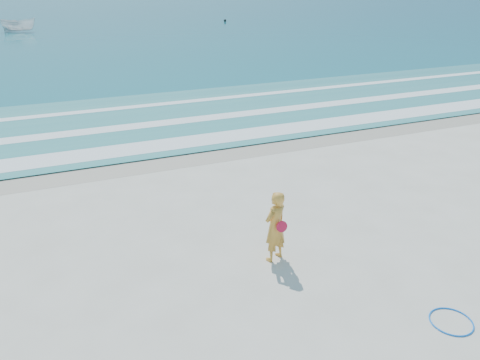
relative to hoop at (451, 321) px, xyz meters
name	(u,v)px	position (x,y,z in m)	size (l,w,h in m)	color
ground	(310,293)	(-2.10, 1.86, -0.02)	(400.00, 400.00, 0.00)	silver
wet_sand	(189,155)	(-2.10, 10.86, -0.01)	(400.00, 2.40, 0.00)	#B2A893
ocean	(58,5)	(-2.10, 106.86, 0.00)	(400.00, 190.00, 0.04)	#19727F
shallow	(158,119)	(-2.10, 15.86, 0.03)	(400.00, 10.00, 0.01)	#59B7AD
foam_near	(179,143)	(-2.10, 12.16, 0.04)	(400.00, 1.40, 0.01)	white
foam_mid	(162,123)	(-2.10, 15.06, 0.04)	(400.00, 0.90, 0.01)	white
foam_far	(146,106)	(-2.10, 18.36, 0.04)	(400.00, 0.60, 0.01)	white
hoop	(451,321)	(0.00, 0.00, 0.00)	(0.84, 0.84, 0.03)	blue
boat	(18,25)	(-8.69, 56.45, 0.80)	(1.50, 3.99, 1.54)	white
buoy	(225,20)	(17.49, 58.77, 0.21)	(0.36, 0.36, 0.36)	black
woman	(275,227)	(-2.23, 3.33, 0.87)	(0.76, 0.64, 1.76)	gold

